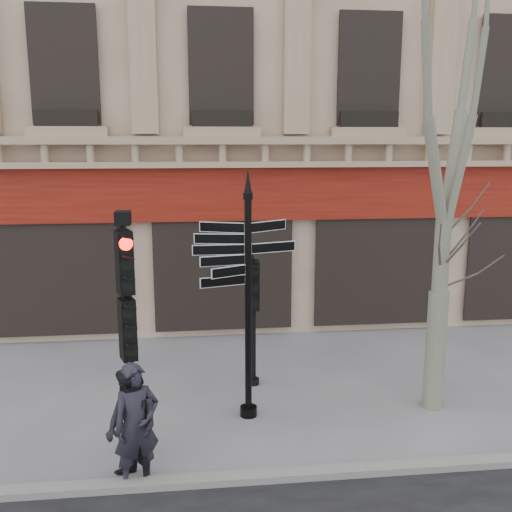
# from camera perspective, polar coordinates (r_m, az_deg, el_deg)

# --- Properties ---
(ground) EXTENTS (80.00, 80.00, 0.00)m
(ground) POSITION_cam_1_polar(r_m,az_deg,el_deg) (10.06, -1.54, -17.29)
(ground) COLOR slate
(ground) RESTS_ON ground
(kerb) EXTENTS (80.00, 0.25, 0.12)m
(kerb) POSITION_cam_1_polar(r_m,az_deg,el_deg) (8.83, -0.70, -21.29)
(kerb) COLOR gray
(kerb) RESTS_ON ground
(building) EXTENTS (28.00, 15.52, 18.00)m
(building) POSITION_cam_1_polar(r_m,az_deg,el_deg) (21.70, -4.74, 22.42)
(building) COLOR tan
(building) RESTS_ON ground
(fingerpost) EXTENTS (2.00, 2.00, 4.38)m
(fingerpost) POSITION_cam_1_polar(r_m,az_deg,el_deg) (9.65, -0.80, 0.11)
(fingerpost) COLOR black
(fingerpost) RESTS_ON ground
(traffic_signal_main) EXTENTS (0.50, 0.42, 3.83)m
(traffic_signal_main) POSITION_cam_1_polar(r_m,az_deg,el_deg) (8.85, -12.79, -4.70)
(traffic_signal_main) COLOR black
(traffic_signal_main) RESTS_ON ground
(traffic_signal_secondary) EXTENTS (0.44, 0.32, 2.57)m
(traffic_signal_secondary) POSITION_cam_1_polar(r_m,az_deg,el_deg) (11.23, -0.30, -4.31)
(traffic_signal_secondary) COLOR black
(traffic_signal_secondary) RESTS_ON ground
(plane_tree) EXTENTS (3.19, 3.19, 8.48)m
(plane_tree) POSITION_cam_1_polar(r_m,az_deg,el_deg) (10.39, 19.16, 17.01)
(plane_tree) COLOR gray
(plane_tree) RESTS_ON ground
(pedestrian_a) EXTENTS (0.79, 0.68, 1.83)m
(pedestrian_a) POSITION_cam_1_polar(r_m,az_deg,el_deg) (8.50, -11.86, -16.29)
(pedestrian_a) COLOR black
(pedestrian_a) RESTS_ON ground
(pedestrian_b) EXTENTS (1.05, 1.08, 1.76)m
(pedestrian_b) POSITION_cam_1_polar(r_m,az_deg,el_deg) (8.52, -12.29, -16.50)
(pedestrian_b) COLOR black
(pedestrian_b) RESTS_ON ground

